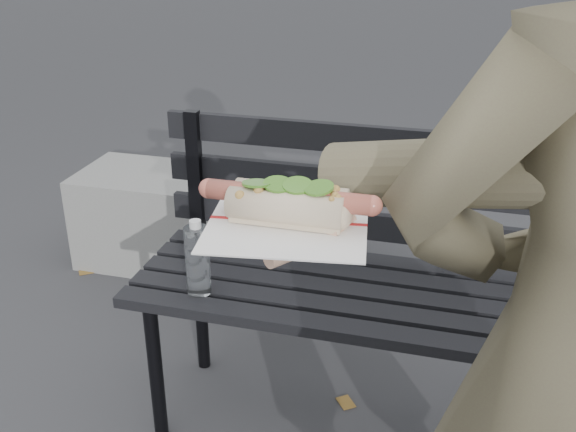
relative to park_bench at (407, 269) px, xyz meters
name	(u,v)px	position (x,y,z in m)	size (l,w,h in m)	color
park_bench	(407,269)	(0.00, 0.00, 0.00)	(1.50, 0.44, 0.88)	black
concrete_block	(219,224)	(-0.84, 0.77, -0.32)	(1.20, 0.40, 0.40)	slate
held_hotdog	(458,184)	(0.11, -0.84, 0.58)	(0.63, 0.32, 0.20)	brown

